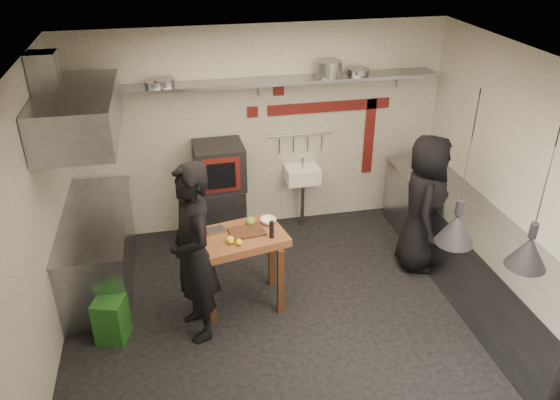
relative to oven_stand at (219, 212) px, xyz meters
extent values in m
plane|color=black|center=(0.65, -1.78, -0.40)|extent=(5.00, 5.00, 0.00)
plane|color=beige|center=(0.65, -1.78, 2.40)|extent=(5.00, 5.00, 0.00)
cube|color=beige|center=(0.65, 0.32, 1.00)|extent=(5.00, 0.04, 2.80)
cube|color=beige|center=(0.65, -3.88, 1.00)|extent=(5.00, 0.04, 2.80)
cube|color=beige|center=(-1.85, -1.78, 1.00)|extent=(0.04, 4.20, 2.80)
cube|color=beige|center=(3.15, -1.78, 1.00)|extent=(0.04, 4.20, 2.80)
cube|color=maroon|center=(1.60, 0.30, 1.28)|extent=(1.70, 0.02, 0.14)
cube|color=maroon|center=(2.20, 0.30, 0.80)|extent=(0.14, 0.02, 1.10)
cube|color=maroon|center=(0.90, 0.30, 1.55)|extent=(0.14, 0.02, 0.14)
cube|color=maroon|center=(0.55, 0.30, 1.28)|extent=(0.14, 0.02, 0.14)
cube|color=gray|center=(0.65, 0.14, 1.72)|extent=(4.60, 0.34, 0.04)
cube|color=gray|center=(-1.25, 0.29, 1.62)|extent=(0.04, 0.06, 0.24)
cube|color=gray|center=(0.65, 0.29, 1.62)|extent=(0.04, 0.06, 0.24)
cube|color=gray|center=(2.55, 0.29, 1.62)|extent=(0.04, 0.06, 0.24)
cylinder|color=gray|center=(-0.55, 0.14, 1.79)|extent=(0.33, 0.33, 0.09)
cylinder|color=gray|center=(-0.66, 0.14, 1.78)|extent=(0.33, 0.33, 0.07)
cylinder|color=gray|center=(1.51, 0.14, 1.84)|extent=(0.35, 0.35, 0.20)
cylinder|color=gray|center=(1.91, 0.14, 1.78)|extent=(0.36, 0.36, 0.08)
cube|color=gray|center=(0.00, 0.00, 0.00)|extent=(0.69, 0.63, 0.80)
cube|color=black|center=(0.04, 0.00, 0.69)|extent=(0.64, 0.60, 0.58)
cube|color=maroon|center=(0.04, -0.29, 0.69)|extent=(0.47, 0.04, 0.46)
cube|color=black|center=(0.03, -0.32, 0.69)|extent=(0.36, 0.03, 0.34)
cube|color=white|center=(1.20, 0.14, 0.38)|extent=(0.46, 0.34, 0.22)
cylinder|color=gray|center=(1.20, 0.14, 0.56)|extent=(0.03, 0.03, 0.14)
cylinder|color=gray|center=(1.20, 0.10, -0.06)|extent=(0.06, 0.06, 0.66)
cylinder|color=gray|center=(1.20, 0.28, 0.92)|extent=(0.90, 0.02, 0.02)
cube|color=gray|center=(2.80, -1.78, 0.05)|extent=(0.70, 3.80, 0.90)
cube|color=gray|center=(2.80, -1.78, 0.52)|extent=(0.76, 3.90, 0.03)
cylinder|color=white|center=(2.75, -2.67, 0.56)|extent=(0.23, 0.23, 0.05)
cube|color=gray|center=(-1.50, -0.73, 0.05)|extent=(0.70, 1.90, 0.90)
cube|color=gray|center=(-1.50, -0.73, 0.52)|extent=(0.76, 2.00, 0.03)
cube|color=gray|center=(-1.45, -0.73, 1.75)|extent=(0.78, 1.60, 0.50)
cube|color=gray|center=(-1.70, -0.73, 2.15)|extent=(0.28, 0.28, 0.50)
cube|color=#1D541B|center=(-1.33, -1.78, -0.15)|extent=(0.38, 0.38, 0.50)
cube|color=#4E2D1A|center=(0.17, -1.44, 0.53)|extent=(0.40, 0.31, 0.02)
cylinder|color=black|center=(0.42, -1.59, 0.62)|extent=(0.06, 0.06, 0.20)
sphere|color=yellow|center=(-0.03, -1.62, 0.56)|extent=(0.11, 0.11, 0.09)
sphere|color=yellow|center=(0.06, -1.67, 0.56)|extent=(0.08, 0.08, 0.07)
sphere|color=olive|center=(0.24, -1.30, 0.57)|extent=(0.13, 0.13, 0.11)
cube|color=gray|center=(-0.16, -1.35, 0.54)|extent=(0.22, 0.17, 0.03)
imported|color=white|center=(0.44, -1.29, 0.55)|extent=(0.19, 0.19, 0.06)
imported|color=black|center=(-0.43, -1.83, 0.58)|extent=(0.63, 0.81, 1.96)
imported|color=black|center=(2.39, -1.16, 0.48)|extent=(0.85, 1.01, 1.76)
camera|label=1|loc=(-0.52, -6.47, 3.64)|focal=35.00mm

